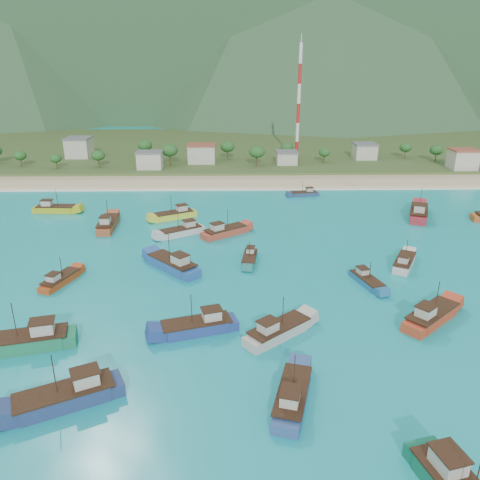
{
  "coord_description": "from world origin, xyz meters",
  "views": [
    {
      "loc": [
        2.01,
        -71.27,
        37.27
      ],
      "look_at": [
        3.67,
        18.0,
        3.0
      ],
      "focal_mm": 35.0,
      "sensor_mm": 36.0,
      "label": 1
    }
  ],
  "objects_px": {
    "radio_tower": "(299,104)",
    "boat_27": "(55,209)",
    "boat_10": "(60,281)",
    "boat_29": "(292,398)",
    "boat_17": "(304,194)",
    "boat_0": "(67,397)",
    "boat_7": "(198,327)",
    "boat_11": "(404,263)",
    "boat_14": "(431,317)",
    "boat_6": "(108,224)",
    "boat_24": "(367,281)",
    "boat_3": "(278,332)",
    "boat_15": "(250,259)",
    "boat_12": "(175,215)",
    "boat_20": "(182,232)",
    "boat_8": "(173,265)",
    "boat_5": "(225,232)",
    "boat_16": "(26,342)",
    "boat_19": "(419,213)"
  },
  "relations": [
    {
      "from": "boat_14",
      "to": "boat_27",
      "type": "relative_size",
      "value": 1.01
    },
    {
      "from": "boat_8",
      "to": "boat_27",
      "type": "height_order",
      "value": "boat_8"
    },
    {
      "from": "boat_11",
      "to": "boat_27",
      "type": "relative_size",
      "value": 0.9
    },
    {
      "from": "boat_7",
      "to": "boat_15",
      "type": "bearing_deg",
      "value": -34.65
    },
    {
      "from": "boat_16",
      "to": "boat_10",
      "type": "bearing_deg",
      "value": -7.59
    },
    {
      "from": "boat_3",
      "to": "boat_10",
      "type": "height_order",
      "value": "boat_3"
    },
    {
      "from": "radio_tower",
      "to": "boat_20",
      "type": "relative_size",
      "value": 3.96
    },
    {
      "from": "boat_10",
      "to": "boat_29",
      "type": "distance_m",
      "value": 49.4
    },
    {
      "from": "boat_17",
      "to": "boat_29",
      "type": "relative_size",
      "value": 0.76
    },
    {
      "from": "boat_11",
      "to": "boat_24",
      "type": "distance_m",
      "value": 12.11
    },
    {
      "from": "boat_3",
      "to": "boat_6",
      "type": "height_order",
      "value": "boat_6"
    },
    {
      "from": "boat_11",
      "to": "boat_27",
      "type": "bearing_deg",
      "value": -175.6
    },
    {
      "from": "boat_7",
      "to": "boat_12",
      "type": "distance_m",
      "value": 54.2
    },
    {
      "from": "boat_0",
      "to": "boat_6",
      "type": "height_order",
      "value": "boat_0"
    },
    {
      "from": "boat_17",
      "to": "boat_20",
      "type": "xyz_separation_m",
      "value": [
        -32.94,
        -32.55,
        0.24
      ]
    },
    {
      "from": "boat_17",
      "to": "boat_12",
      "type": "bearing_deg",
      "value": 109.99
    },
    {
      "from": "boat_10",
      "to": "boat_12",
      "type": "height_order",
      "value": "boat_12"
    },
    {
      "from": "boat_12",
      "to": "boat_27",
      "type": "bearing_deg",
      "value": 51.87
    },
    {
      "from": "radio_tower",
      "to": "boat_10",
      "type": "height_order",
      "value": "radio_tower"
    },
    {
      "from": "boat_27",
      "to": "boat_5",
      "type": "bearing_deg",
      "value": 70.59
    },
    {
      "from": "boat_6",
      "to": "boat_20",
      "type": "bearing_deg",
      "value": -18.15
    },
    {
      "from": "boat_3",
      "to": "boat_19",
      "type": "relative_size",
      "value": 0.76
    },
    {
      "from": "boat_27",
      "to": "boat_12",
      "type": "bearing_deg",
      "value": 82.79
    },
    {
      "from": "boat_27",
      "to": "boat_24",
      "type": "bearing_deg",
      "value": 61.02
    },
    {
      "from": "boat_14",
      "to": "boat_8",
      "type": "bearing_deg",
      "value": -156.22
    },
    {
      "from": "boat_6",
      "to": "boat_14",
      "type": "bearing_deg",
      "value": -39.12
    },
    {
      "from": "boat_7",
      "to": "boat_15",
      "type": "relative_size",
      "value": 1.4
    },
    {
      "from": "boat_0",
      "to": "boat_7",
      "type": "xyz_separation_m",
      "value": [
        14.14,
        15.18,
        -0.11
      ]
    },
    {
      "from": "boat_8",
      "to": "boat_16",
      "type": "relative_size",
      "value": 0.87
    },
    {
      "from": "boat_10",
      "to": "boat_29",
      "type": "bearing_deg",
      "value": -20.95
    },
    {
      "from": "radio_tower",
      "to": "boat_27",
      "type": "distance_m",
      "value": 96.29
    },
    {
      "from": "boat_24",
      "to": "boat_7",
      "type": "bearing_deg",
      "value": 10.88
    },
    {
      "from": "boat_10",
      "to": "boat_27",
      "type": "relative_size",
      "value": 0.83
    },
    {
      "from": "boat_14",
      "to": "boat_15",
      "type": "relative_size",
      "value": 1.32
    },
    {
      "from": "boat_11",
      "to": "boat_6",
      "type": "bearing_deg",
      "value": -171.6
    },
    {
      "from": "boat_14",
      "to": "boat_24",
      "type": "xyz_separation_m",
      "value": [
        -6.26,
        13.12,
        -0.34
      ]
    },
    {
      "from": "boat_29",
      "to": "boat_12",
      "type": "bearing_deg",
      "value": 123.01
    },
    {
      "from": "boat_12",
      "to": "boat_29",
      "type": "xyz_separation_m",
      "value": [
        21.29,
        -68.96,
        0.01
      ]
    },
    {
      "from": "boat_10",
      "to": "boat_16",
      "type": "bearing_deg",
      "value": -64.26
    },
    {
      "from": "boat_24",
      "to": "boat_6",
      "type": "bearing_deg",
      "value": -46.92
    },
    {
      "from": "boat_7",
      "to": "boat_14",
      "type": "xyz_separation_m",
      "value": [
        35.31,
        2.15,
        0.04
      ]
    },
    {
      "from": "boat_3",
      "to": "boat_0",
      "type": "bearing_deg",
      "value": -101.31
    },
    {
      "from": "radio_tower",
      "to": "boat_14",
      "type": "distance_m",
      "value": 119.72
    },
    {
      "from": "boat_20",
      "to": "boat_27",
      "type": "height_order",
      "value": "boat_27"
    },
    {
      "from": "boat_12",
      "to": "boat_3",
      "type": "bearing_deg",
      "value": 172.91
    },
    {
      "from": "boat_12",
      "to": "boat_16",
      "type": "height_order",
      "value": "boat_16"
    },
    {
      "from": "radio_tower",
      "to": "boat_17",
      "type": "bearing_deg",
      "value": -94.45
    },
    {
      "from": "boat_0",
      "to": "boat_5",
      "type": "height_order",
      "value": "boat_0"
    },
    {
      "from": "boat_0",
      "to": "boat_11",
      "type": "bearing_deg",
      "value": -79.93
    },
    {
      "from": "boat_3",
      "to": "boat_16",
      "type": "distance_m",
      "value": 35.16
    }
  ]
}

